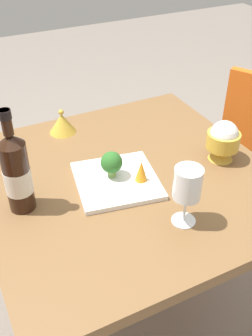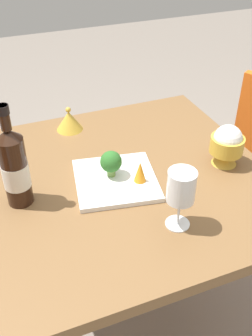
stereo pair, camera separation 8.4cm
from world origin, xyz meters
name	(u,v)px [view 2 (the right image)]	position (x,y,z in m)	size (l,w,h in m)	color
ground_plane	(126,312)	(0.00, 0.00, 0.00)	(8.00, 8.00, 0.00)	gray
dining_table	(126,196)	(0.00, 0.00, 0.66)	(0.91, 0.91, 0.74)	brown
wine_bottle	(14,167)	(0.33, 0.00, 0.87)	(0.08, 0.08, 0.31)	black
wine_glass	(181,188)	(-0.05, 0.26, 0.87)	(0.08, 0.08, 0.18)	white
rice_bowl	(227,144)	(-0.33, 0.06, 0.82)	(0.11, 0.11, 0.14)	gold
rice_bowl_lid	(69,120)	(0.09, -0.35, 0.78)	(0.10, 0.10, 0.09)	gold
serving_plate	(116,180)	(0.04, 0.02, 0.75)	(0.29, 0.29, 0.02)	white
broccoli_floret	(111,163)	(0.05, 0.00, 0.81)	(0.07, 0.07, 0.09)	#729E4C
carrot_garnish_left	(140,172)	(-0.02, 0.06, 0.79)	(0.04, 0.04, 0.07)	orange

